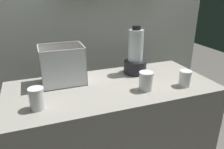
% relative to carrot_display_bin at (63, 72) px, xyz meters
% --- Properties ---
extents(counter, '(1.40, 0.64, 0.90)m').
position_rel_carrot_display_bin_xyz_m(counter, '(0.29, -0.17, -0.53)').
color(counter, '#9E998E').
rests_on(counter, ground_plane).
extents(back_wall_unit, '(2.60, 0.24, 2.50)m').
position_rel_carrot_display_bin_xyz_m(back_wall_unit, '(0.30, 0.60, 0.28)').
color(back_wall_unit, silver).
rests_on(back_wall_unit, ground_plane).
extents(carrot_display_bin, '(0.29, 0.22, 0.26)m').
position_rel_carrot_display_bin_xyz_m(carrot_display_bin, '(0.00, 0.00, 0.00)').
color(carrot_display_bin, white).
rests_on(carrot_display_bin, counter).
extents(blender_pitcher, '(0.17, 0.17, 0.36)m').
position_rel_carrot_display_bin_xyz_m(blender_pitcher, '(0.54, -0.01, 0.05)').
color(blender_pitcher, black).
rests_on(blender_pitcher, counter).
extents(juice_cup_pomegranate_far_left, '(0.08, 0.08, 0.12)m').
position_rel_carrot_display_bin_xyz_m(juice_cup_pomegranate_far_left, '(-0.19, -0.31, -0.03)').
color(juice_cup_pomegranate_far_left, white).
rests_on(juice_cup_pomegranate_far_left, counter).
extents(juice_cup_pomegranate_left, '(0.09, 0.09, 0.12)m').
position_rel_carrot_display_bin_xyz_m(juice_cup_pomegranate_left, '(0.48, -0.30, -0.03)').
color(juice_cup_pomegranate_left, white).
rests_on(juice_cup_pomegranate_left, counter).
extents(juice_cup_orange_middle, '(0.08, 0.08, 0.11)m').
position_rel_carrot_display_bin_xyz_m(juice_cup_orange_middle, '(0.75, -0.34, -0.03)').
color(juice_cup_orange_middle, white).
rests_on(juice_cup_orange_middle, counter).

